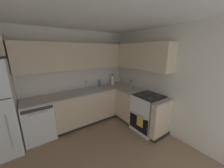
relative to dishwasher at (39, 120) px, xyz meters
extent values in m
cube|color=#937556|center=(0.67, -1.40, -0.44)|extent=(3.66, 3.41, 0.02)
cube|color=silver|center=(0.67, 0.33, 0.78)|extent=(3.76, 0.05, 2.41)
cube|color=silver|center=(2.52, -1.40, 0.78)|extent=(0.05, 3.51, 2.41)
cube|color=white|center=(0.67, -1.40, 2.01)|extent=(3.76, 3.51, 0.05)
cylinder|color=silver|center=(-0.46, -0.44, 0.15)|extent=(0.02, 0.02, 0.64)
cube|color=white|center=(0.00, 0.00, 0.00)|extent=(0.60, 0.60, 0.85)
cube|color=#333333|center=(0.00, -0.30, 0.37)|extent=(0.55, 0.01, 0.07)
cube|color=silver|center=(0.00, -0.32, 0.30)|extent=(0.36, 0.02, 0.02)
cube|color=beige|center=(1.10, 0.00, 0.04)|extent=(1.59, 0.60, 0.76)
cube|color=black|center=(1.10, 0.03, -0.38)|extent=(1.59, 0.54, 0.09)
sphere|color=tan|center=(0.75, -0.31, 0.19)|extent=(0.02, 0.02, 0.02)
sphere|color=tan|center=(1.45, -0.31, 0.19)|extent=(0.02, 0.02, 0.02)
cube|color=#B7A89E|center=(1.10, 0.00, 0.44)|extent=(2.80, 0.60, 0.03)
cube|color=beige|center=(2.20, -0.59, 0.04)|extent=(0.60, 0.57, 0.76)
cube|color=black|center=(2.23, -0.59, -0.38)|extent=(0.54, 0.57, 0.09)
cube|color=beige|center=(2.20, -1.56, 0.04)|extent=(0.60, 0.15, 0.76)
cube|color=black|center=(2.23, -1.56, -0.38)|extent=(0.54, 0.15, 0.09)
sphere|color=tan|center=(1.88, -1.56, 0.19)|extent=(0.02, 0.02, 0.02)
cube|color=#B7A89E|center=(2.20, -0.59, 0.44)|extent=(0.60, 0.57, 0.03)
cube|color=#B7A89E|center=(2.20, -1.56, 0.44)|extent=(0.60, 0.15, 0.03)
cube|color=white|center=(2.22, -1.19, 0.02)|extent=(0.64, 0.62, 0.89)
cube|color=black|center=(1.89, -1.19, -0.14)|extent=(0.02, 0.55, 0.37)
cube|color=silver|center=(1.87, -1.19, 0.06)|extent=(0.02, 0.43, 0.02)
cube|color=black|center=(2.22, -1.19, 0.47)|extent=(0.59, 0.60, 0.01)
cube|color=white|center=(2.52, -1.19, 0.53)|extent=(0.03, 0.60, 0.15)
cylinder|color=#4C4C4C|center=(2.07, -1.33, 0.48)|extent=(0.11, 0.11, 0.01)
cylinder|color=#4C4C4C|center=(2.07, -1.06, 0.48)|extent=(0.11, 0.11, 0.01)
cylinder|color=#4C4C4C|center=(2.36, -1.33, 0.48)|extent=(0.11, 0.11, 0.01)
cylinder|color=#4C4C4C|center=(2.36, -1.06, 0.48)|extent=(0.11, 0.11, 0.01)
cube|color=gold|center=(1.87, -1.26, -0.05)|extent=(0.02, 0.17, 0.26)
cube|color=beige|center=(0.94, 0.14, 1.35)|extent=(2.48, 0.32, 0.63)
sphere|color=tan|center=(0.39, -0.03, 1.15)|extent=(0.02, 0.02, 0.02)
sphere|color=tan|center=(1.48, -0.03, 1.15)|extent=(0.02, 0.02, 0.02)
cube|color=beige|center=(2.34, -0.63, 1.35)|extent=(0.32, 1.86, 0.63)
cube|color=#B7B7BC|center=(1.23, -0.03, 0.46)|extent=(0.67, 0.40, 0.01)
cube|color=gray|center=(1.23, -0.03, 0.41)|extent=(0.62, 0.36, 0.09)
cube|color=#99999E|center=(1.23, -0.03, 0.43)|extent=(0.02, 0.35, 0.06)
cylinder|color=silver|center=(1.23, 0.20, 0.58)|extent=(0.02, 0.02, 0.24)
cylinder|color=silver|center=(1.23, 0.13, 0.69)|extent=(0.02, 0.15, 0.02)
cylinder|color=silver|center=(1.28, 0.20, 0.49)|extent=(0.02, 0.02, 0.06)
cylinder|color=#3F72BF|center=(1.65, 0.18, 0.55)|extent=(0.06, 0.06, 0.18)
cylinder|color=#262626|center=(1.65, 0.18, 0.65)|extent=(0.03, 0.03, 0.03)
cylinder|color=white|center=(2.10, 0.16, 0.60)|extent=(0.11, 0.11, 0.29)
cylinder|color=#3F3F3F|center=(2.10, 0.16, 0.62)|extent=(0.02, 0.02, 0.35)
cylinder|color=#729E66|center=(2.20, -0.59, 0.58)|extent=(0.08, 0.08, 0.24)
cylinder|color=black|center=(2.20, -0.59, 0.71)|extent=(0.05, 0.05, 0.02)
camera|label=1|loc=(-0.08, -2.96, 1.49)|focal=20.14mm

